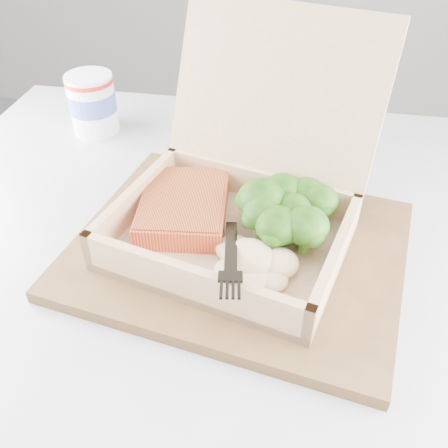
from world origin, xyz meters
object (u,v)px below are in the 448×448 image
(paper_cup, at_px, (92,102))
(takeout_container, at_px, (245,186))
(cafe_table, at_px, (229,392))
(serving_tray, at_px, (239,249))

(paper_cup, bearing_deg, takeout_container, -31.44)
(cafe_table, distance_m, takeout_container, 0.28)
(serving_tray, relative_size, paper_cup, 3.93)
(serving_tray, xyz_separation_m, takeout_container, (-0.00, 0.04, 0.06))
(takeout_container, relative_size, paper_cup, 3.26)
(serving_tray, bearing_deg, takeout_container, 95.42)
(cafe_table, xyz_separation_m, paper_cup, (-0.30, 0.27, 0.25))
(serving_tray, height_order, takeout_container, takeout_container)
(takeout_container, distance_m, paper_cup, 0.34)
(takeout_container, xyz_separation_m, paper_cup, (-0.29, 0.18, -0.02))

